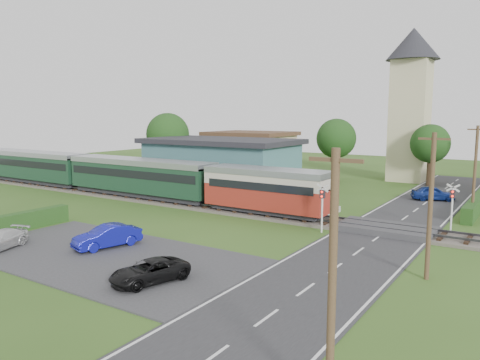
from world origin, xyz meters
The scene contains 28 objects.
ground centered at (0.00, 0.00, 0.00)m, with size 120.00×120.00×0.00m, color #2D4C19.
railway_track centered at (0.00, 2.00, 0.11)m, with size 76.00×3.20×0.49m.
road centered at (10.00, 0.00, 0.03)m, with size 6.00×70.00×0.05m, color #28282B.
car_park centered at (-1.50, -12.00, 0.04)m, with size 17.00×9.00×0.08m, color #333335.
crossing_deck centered at (10.00, 2.00, 0.23)m, with size 6.20×3.40×0.45m, color #333335.
platform centered at (-10.00, 5.20, 0.23)m, with size 30.00×3.00×0.45m, color gray.
equipment_hut centered at (-18.00, 5.20, 1.75)m, with size 2.30×2.30×2.55m.
station_building centered at (-10.00, 10.99, 2.69)m, with size 16.00×9.00×5.30m.
train centered at (-15.96, 2.00, 2.18)m, with size 43.20×2.90×3.40m.
church_tower centered at (5.00, 28.00, 10.23)m, with size 6.00×6.00×17.60m.
house_west centered at (-15.00, 25.00, 2.79)m, with size 10.80×8.80×5.50m.
hedge_carpark centered at (-11.00, -12.00, 0.60)m, with size 0.80×9.00×1.20m, color #193814.
hedge_station centered at (-10.00, 15.50, 0.65)m, with size 22.00×0.80×1.30m, color #193814.
tree_a centered at (-20.00, 14.00, 5.38)m, with size 5.20×5.20×8.00m.
tree_b centered at (-2.00, 23.00, 5.02)m, with size 4.60×4.60×7.34m.
tree_c centered at (8.00, 25.00, 4.65)m, with size 4.20×4.20×6.78m.
utility_pole_a centered at (14.20, -18.00, 3.63)m, with size 1.40×0.22×7.00m.
utility_pole_b centered at (14.20, -6.00, 3.63)m, with size 1.40×0.22×7.00m.
utility_pole_c centered at (14.20, 10.00, 3.63)m, with size 1.40×0.22×7.00m.
crossing_signal_near centered at (6.40, -0.41, 2.14)m, with size 0.84×0.28×3.28m.
crossing_signal_far centered at (13.60, 4.39, 2.14)m, with size 0.84×0.28×3.28m.
streetlamp_west centered at (-22.00, 20.00, 3.04)m, with size 0.30×0.30×5.15m.
car_on_road centered at (10.26, 15.93, 0.69)m, with size 1.52×3.77×1.29m, color navy.
car_park_blue centered at (-2.62, -10.80, 0.73)m, with size 1.37×3.94×1.30m, color #111491.
car_park_silver centered at (-7.50, -14.50, 0.61)m, with size 1.49×3.67×1.07m, color silver.
car_park_dark centered at (3.56, -13.69, 0.60)m, with size 1.73×3.76×1.05m, color black.
pedestrian_near centered at (-4.60, 5.31, 1.24)m, with size 0.58×0.38×1.59m, color gray.
pedestrian_far centered at (-15.42, 5.56, 1.21)m, with size 0.73×0.57×1.51m, color gray.
Camera 1 is at (18.48, -28.85, 7.81)m, focal length 35.00 mm.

